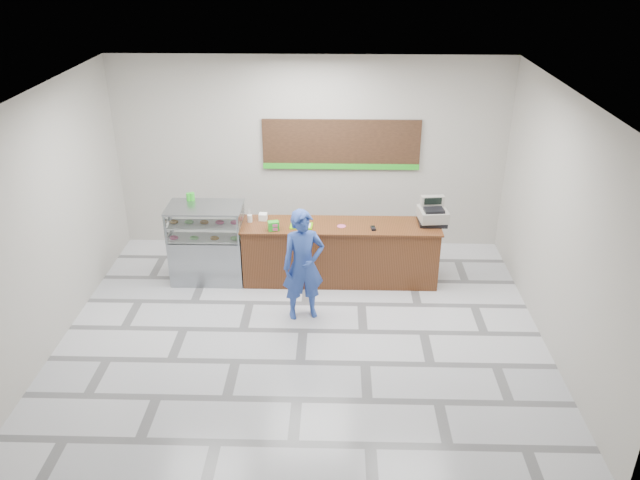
{
  "coord_description": "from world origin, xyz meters",
  "views": [
    {
      "loc": [
        0.46,
        -7.71,
        5.27
      ],
      "look_at": [
        0.23,
        0.9,
        1.07
      ],
      "focal_mm": 35.0,
      "sensor_mm": 36.0,
      "label": 1
    }
  ],
  "objects_px": {
    "cash_register": "(433,214)",
    "serving_tray": "(301,226)",
    "sales_counter": "(340,253)",
    "customer": "(303,265)",
    "display_case": "(207,243)"
  },
  "relations": [
    {
      "from": "cash_register",
      "to": "customer",
      "type": "bearing_deg",
      "value": -155.27
    },
    {
      "from": "sales_counter",
      "to": "customer",
      "type": "relative_size",
      "value": 1.87
    },
    {
      "from": "customer",
      "to": "display_case",
      "type": "bearing_deg",
      "value": 131.51
    },
    {
      "from": "display_case",
      "to": "serving_tray",
      "type": "height_order",
      "value": "display_case"
    },
    {
      "from": "display_case",
      "to": "cash_register",
      "type": "relative_size",
      "value": 2.58
    },
    {
      "from": "cash_register",
      "to": "serving_tray",
      "type": "height_order",
      "value": "cash_register"
    },
    {
      "from": "customer",
      "to": "serving_tray",
      "type": "bearing_deg",
      "value": 79.86
    },
    {
      "from": "display_case",
      "to": "customer",
      "type": "distance_m",
      "value": 2.01
    },
    {
      "from": "sales_counter",
      "to": "display_case",
      "type": "bearing_deg",
      "value": -180.0
    },
    {
      "from": "display_case",
      "to": "sales_counter",
      "type": "bearing_deg",
      "value": 0.0
    },
    {
      "from": "cash_register",
      "to": "serving_tray",
      "type": "relative_size",
      "value": 1.38
    },
    {
      "from": "customer",
      "to": "cash_register",
      "type": "bearing_deg",
      "value": 16.4
    },
    {
      "from": "serving_tray",
      "to": "customer",
      "type": "xyz_separation_m",
      "value": [
        0.08,
        -1.04,
        -0.17
      ]
    },
    {
      "from": "display_case",
      "to": "cash_register",
      "type": "distance_m",
      "value": 3.76
    },
    {
      "from": "serving_tray",
      "to": "customer",
      "type": "relative_size",
      "value": 0.21
    }
  ]
}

